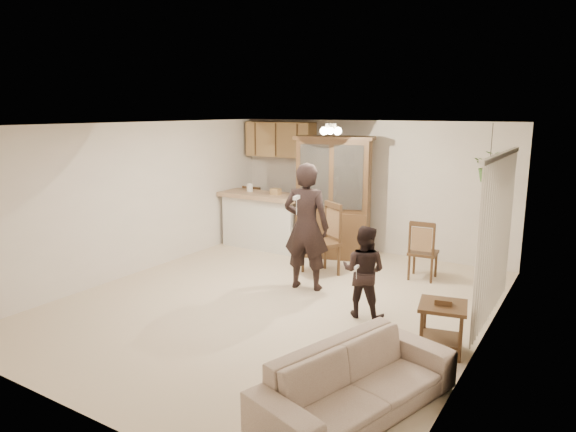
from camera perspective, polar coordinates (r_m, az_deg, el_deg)
The scene contains 23 objects.
floor at distance 7.44m, azimuth -1.22°, elevation -9.50°, with size 6.50×6.50×0.00m, color beige.
ceiling at distance 6.94m, azimuth -1.31°, elevation 10.13°, with size 5.50×6.50×0.02m, color silver.
wall_back at distance 9.93m, azimuth 9.02°, elevation 3.22°, with size 5.50×0.02×2.50m, color beige.
wall_front at distance 4.79m, azimuth -23.09°, elevation -6.77°, with size 5.50×0.02×2.50m, color beige.
wall_left at distance 8.86m, azimuth -16.36°, elevation 1.88°, with size 0.02×6.50×2.50m, color beige.
wall_right at distance 6.08m, azimuth 21.07°, elevation -2.81°, with size 0.02×6.50×2.50m, color beige.
breakfast_bar at distance 10.16m, azimuth -2.78°, elevation -0.76°, with size 1.60×0.55×1.00m, color silver.
bar_top at distance 10.05m, azimuth -2.81°, elevation 2.30°, with size 1.75×0.70×0.08m, color tan.
upper_cabinets at distance 10.56m, azimuth -0.86°, elevation 8.50°, with size 1.50×0.34×0.70m, color brown.
vertical_blinds at distance 6.98m, azimuth 22.07°, elevation -2.34°, with size 0.06×2.30×2.10m, color silver, non-canonical shape.
ceiling_fixture at distance 7.88m, azimuth 4.76°, elevation 9.56°, with size 0.36×0.36×0.20m, color #FFE7BF, non-canonical shape.
hanging_plant at distance 8.39m, azimuth 21.50°, elevation 5.15°, with size 0.43×0.37×0.48m, color #2A5923.
plant_cord at distance 8.36m, azimuth 21.67°, elevation 7.36°, with size 0.01×0.01×0.65m, color black.
sofa at distance 4.86m, azimuth 7.70°, elevation -17.02°, with size 1.87×0.73×0.73m, color beige.
adult at distance 7.74m, azimuth 2.04°, elevation -1.68°, with size 0.66×0.43×1.80m, color black.
child at distance 6.82m, azimuth 8.42°, elevation -5.63°, with size 0.66×0.51×1.35m, color black.
china_hutch at distance 9.44m, azimuth 5.08°, elevation 1.98°, with size 1.51×0.89×2.23m.
side_table at distance 6.16m, azimuth 16.71°, elevation -11.73°, with size 0.61×0.61×0.63m.
chair_bar at distance 10.71m, azimuth -4.75°, elevation -1.14°, with size 0.52×0.52×1.12m.
chair_hutch_left at distance 8.56m, azimuth 3.64°, elevation -4.27°, with size 0.73×0.73×1.20m.
chair_hutch_right at distance 8.61m, azimuth 14.74°, elevation -4.98°, with size 0.47×0.47×0.98m.
controller_adult at distance 7.20m, azimuth 0.95°, elevation 2.05°, with size 0.05×0.17×0.05m, color white.
controller_child at distance 6.53m, azimuth 7.63°, elevation -5.65°, with size 0.03×0.11×0.03m, color white.
Camera 1 is at (3.78, -5.81, 2.69)m, focal length 32.00 mm.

